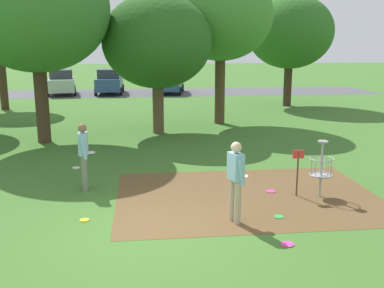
# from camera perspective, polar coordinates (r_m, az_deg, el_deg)

# --- Properties ---
(ground_plane) EXTENTS (160.00, 160.00, 0.00)m
(ground_plane) POSITION_cam_1_polar(r_m,az_deg,el_deg) (8.96, -5.22, -11.21)
(ground_plane) COLOR #3D6B28
(dirt_tee_pad) EXTENTS (6.34, 4.49, 0.01)m
(dirt_tee_pad) POSITION_cam_1_polar(r_m,az_deg,el_deg) (11.01, 7.11, -6.62)
(dirt_tee_pad) COLOR brown
(dirt_tee_pad) RESTS_ON ground
(disc_golf_basket) EXTENTS (0.98, 0.58, 1.39)m
(disc_golf_basket) POSITION_cam_1_polar(r_m,az_deg,el_deg) (11.11, 15.96, -2.79)
(disc_golf_basket) COLOR #9E9EA3
(disc_golf_basket) RESTS_ON ground
(player_foreground_watching) EXTENTS (0.44, 0.50, 1.71)m
(player_foreground_watching) POSITION_cam_1_polar(r_m,az_deg,el_deg) (9.13, 5.63, -4.28)
(player_foreground_watching) COLOR tan
(player_foreground_watching) RESTS_ON ground
(player_throwing) EXTENTS (0.41, 0.48, 1.71)m
(player_throwing) POSITION_cam_1_polar(r_m,az_deg,el_deg) (11.45, -13.74, -1.10)
(player_throwing) COLOR slate
(player_throwing) RESTS_ON ground
(frisbee_near_basket) EXTENTS (0.25, 0.25, 0.02)m
(frisbee_near_basket) POSITION_cam_1_polar(r_m,az_deg,el_deg) (8.60, 12.13, -12.46)
(frisbee_near_basket) COLOR #E53D99
(frisbee_near_basket) RESTS_ON ground
(frisbee_far_left) EXTENTS (0.22, 0.22, 0.02)m
(frisbee_far_left) POSITION_cam_1_polar(r_m,az_deg,el_deg) (13.77, -14.67, -2.96)
(frisbee_far_left) COLOR white
(frisbee_far_left) RESTS_ON ground
(frisbee_far_right) EXTENTS (0.20, 0.20, 0.02)m
(frisbee_far_right) POSITION_cam_1_polar(r_m,az_deg,el_deg) (9.74, -13.63, -9.47)
(frisbee_far_right) COLOR gold
(frisbee_far_right) RESTS_ON ground
(frisbee_scattered_a) EXTENTS (0.25, 0.25, 0.02)m
(frisbee_scattered_a) POSITION_cam_1_polar(r_m,az_deg,el_deg) (11.40, 10.09, -6.01)
(frisbee_scattered_a) COLOR #E53D99
(frisbee_scattered_a) RESTS_ON ground
(frisbee_scattered_b) EXTENTS (0.21, 0.21, 0.02)m
(frisbee_scattered_b) POSITION_cam_1_polar(r_m,az_deg,el_deg) (9.82, 11.07, -9.16)
(frisbee_scattered_b) COLOR green
(frisbee_scattered_b) RESTS_ON ground
(tree_near_left) EXTENTS (5.01, 5.01, 6.48)m
(tree_near_left) POSITION_cam_1_polar(r_m,az_deg,el_deg) (27.32, 12.48, 13.85)
(tree_near_left) COLOR #422D1E
(tree_near_left) RESTS_ON ground
(tree_mid_left) EXTENTS (4.68, 4.68, 6.86)m
(tree_mid_left) POSITION_cam_1_polar(r_m,az_deg,el_deg) (20.68, 3.72, 16.03)
(tree_mid_left) COLOR #4C3823
(tree_mid_left) RESTS_ON ground
(tree_mid_center) EXTENTS (5.31, 5.31, 7.12)m
(tree_mid_center) POSITION_cam_1_polar(r_m,az_deg,el_deg) (17.45, -19.50, 16.00)
(tree_mid_center) COLOR #422D1E
(tree_mid_center) RESTS_ON ground
(tree_far_left) EXTENTS (4.42, 4.42, 5.62)m
(tree_far_left) POSITION_cam_1_polar(r_m,az_deg,el_deg) (18.34, -4.50, 12.95)
(tree_far_left) COLOR brown
(tree_far_left) RESTS_ON ground
(parking_lot_strip) EXTENTS (36.00, 6.00, 0.01)m
(parking_lot_strip) POSITION_cam_1_polar(r_m,az_deg,el_deg) (34.59, -6.29, 6.57)
(parking_lot_strip) COLOR #4C4C51
(parking_lot_strip) RESTS_ON ground
(parked_car_leftmost) EXTENTS (2.45, 4.43, 1.84)m
(parked_car_leftmost) POSITION_cam_1_polar(r_m,az_deg,el_deg) (34.43, -16.40, 7.64)
(parked_car_leftmost) COLOR #B2B7BC
(parked_car_leftmost) RESTS_ON ground
(parked_car_center_left) EXTENTS (2.02, 4.22, 1.84)m
(parked_car_center_left) POSITION_cam_1_polar(r_m,az_deg,el_deg) (34.14, -10.54, 7.90)
(parked_car_center_left) COLOR #2D4784
(parked_car_center_left) RESTS_ON ground
(parked_car_center_right) EXTENTS (2.46, 4.43, 1.84)m
(parked_car_center_right) POSITION_cam_1_polar(r_m,az_deg,el_deg) (33.98, -2.91, 8.07)
(parked_car_center_right) COLOR #2D4784
(parked_car_center_right) RESTS_ON ground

